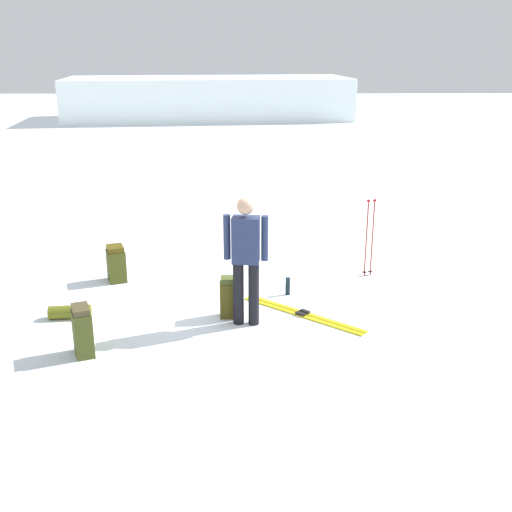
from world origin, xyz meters
name	(u,v)px	position (x,y,z in m)	size (l,w,h in m)	color
ground_plane	(256,303)	(0.00, 0.00, 0.00)	(80.00, 80.00, 0.00)	white
distant_snow_ridge	(208,98)	(-2.10, 23.38, 0.99)	(13.58, 5.00, 1.97)	white
skier_standing	(246,255)	(-0.14, -0.70, 0.95)	(0.57, 0.26, 1.70)	black
ski_pair_near	(303,314)	(0.63, -0.44, 0.01)	(1.59, 1.36, 0.05)	gold
backpack_large_dark	(231,297)	(-0.34, -0.47, 0.28)	(0.31, 0.22, 0.56)	#4A4414
backpack_bright	(116,264)	(-2.15, 0.90, 0.27)	(0.36, 0.41, 0.56)	#404718
backpack_small_spare	(83,331)	(-2.05, -1.54, 0.30)	(0.32, 0.39, 0.61)	#42491B
ski_poles_planted_near	(370,234)	(1.78, 1.09, 0.69)	(0.17, 0.10, 1.24)	maroon
sleeping_mat_rolled	(70,312)	(-2.50, -0.51, 0.09)	(0.18, 0.18, 0.55)	#5A5F18
thermos_bottle	(288,286)	(0.47, 0.30, 0.13)	(0.07, 0.07, 0.26)	black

